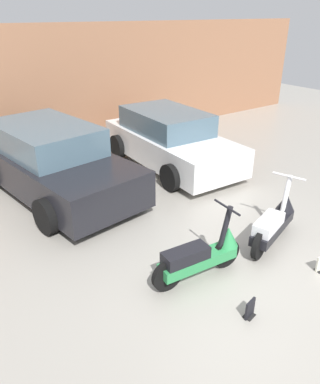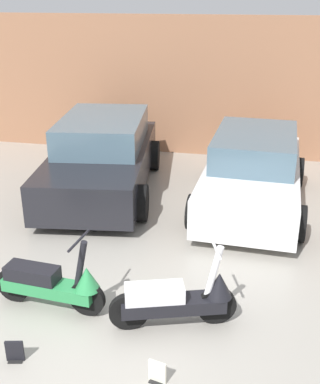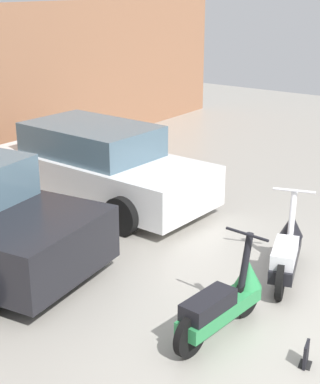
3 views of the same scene
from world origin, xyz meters
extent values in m
plane|color=#9E998E|center=(0.00, 0.00, 0.00)|extent=(28.00, 28.00, 0.00)
cylinder|color=black|center=(-0.20, 0.38, 0.24)|extent=(0.48, 0.13, 0.48)
cylinder|color=black|center=(-1.25, 0.48, 0.24)|extent=(0.48, 0.13, 0.48)
cube|color=#2D8C4C|center=(-0.73, 0.43, 0.30)|extent=(1.27, 0.40, 0.17)
cube|color=black|center=(-0.95, 0.45, 0.47)|extent=(0.72, 0.34, 0.19)
cylinder|color=black|center=(-0.25, 0.39, 0.72)|extent=(0.23, 0.10, 0.68)
cylinder|color=black|center=(-0.25, 0.39, 1.06)|extent=(0.08, 0.55, 0.03)
cone|color=#2D8C4C|center=(-0.18, 0.38, 0.54)|extent=(0.35, 0.35, 0.31)
cylinder|color=black|center=(1.42, 0.55, 0.24)|extent=(0.49, 0.23, 0.49)
cylinder|color=black|center=(0.39, 0.22, 0.24)|extent=(0.49, 0.23, 0.49)
cube|color=black|center=(0.91, 0.39, 0.30)|extent=(1.30, 0.67, 0.17)
cube|color=white|center=(0.69, 0.32, 0.48)|extent=(0.76, 0.49, 0.19)
cylinder|color=white|center=(1.37, 0.54, 0.73)|extent=(0.24, 0.15, 0.69)
cylinder|color=white|center=(1.37, 0.54, 1.08)|extent=(0.20, 0.55, 0.03)
cone|color=black|center=(1.44, 0.56, 0.55)|extent=(0.41, 0.41, 0.32)
cylinder|color=black|center=(-0.18, 3.20, 0.33)|extent=(0.31, 0.69, 0.67)
cube|color=white|center=(1.73, 4.27, 0.51)|extent=(1.88, 4.12, 0.67)
cube|color=slate|center=(1.74, 4.51, 1.11)|extent=(1.59, 2.33, 0.53)
cylinder|color=black|center=(2.54, 2.97, 0.31)|extent=(0.24, 0.63, 0.62)
cylinder|color=black|center=(0.79, 3.06, 0.31)|extent=(0.24, 0.63, 0.62)
cylinder|color=black|center=(2.66, 5.47, 0.31)|extent=(0.24, 0.63, 0.62)
cylinder|color=black|center=(0.92, 5.56, 0.31)|extent=(0.24, 0.63, 0.62)
cube|color=black|center=(-0.71, -0.58, 0.01)|extent=(0.18, 0.15, 0.01)
cube|color=black|center=(-0.71, -0.58, 0.13)|extent=(0.20, 0.07, 0.26)
camera|label=1|loc=(-3.82, -2.88, 3.60)|focal=35.00mm
camera|label=2|loc=(1.73, -4.41, 3.82)|focal=45.00mm
camera|label=3|loc=(-5.70, -2.34, 3.71)|focal=55.00mm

